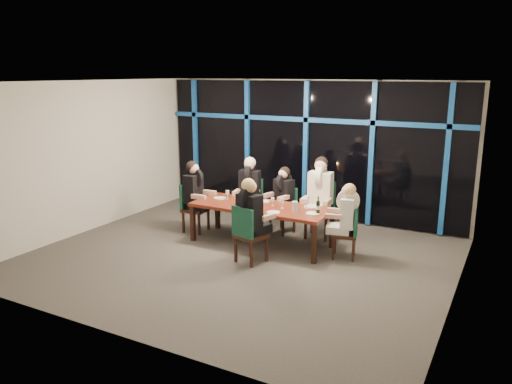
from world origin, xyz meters
TOP-DOWN VIEW (x-y plane):
  - room at (0.00, 0.00)m, footprint 7.04×7.00m
  - window_wall at (0.01, 2.93)m, footprint 6.86×0.43m
  - dining_table at (0.00, 0.80)m, footprint 2.60×1.00m
  - chair_far_left at (-0.71, 1.68)m, footprint 0.56×0.56m
  - chair_far_mid at (0.08, 1.68)m, footprint 0.53×0.53m
  - chair_far_right at (0.80, 1.77)m, footprint 0.54×0.54m
  - chair_end_left at (-1.61, 0.85)m, footprint 0.48×0.48m
  - chair_end_right at (1.67, 0.88)m, footprint 0.51×0.51m
  - chair_near_mid at (0.25, -0.16)m, footprint 0.57×0.57m
  - diner_far_left at (-0.69, 1.60)m, footprint 0.56×0.67m
  - diner_far_mid at (0.06, 1.61)m, footprint 0.53×0.62m
  - diner_far_right at (0.81, 1.68)m, footprint 0.56×0.69m
  - diner_end_left at (-1.52, 0.86)m, footprint 0.63×0.51m
  - diner_end_right at (1.60, 0.86)m, footprint 0.61×0.51m
  - diner_near_mid at (0.27, -0.08)m, footprint 0.57×0.67m
  - plate_far_left at (-0.57, 1.04)m, footprint 0.24×0.24m
  - plate_far_mid at (-0.10, 1.07)m, footprint 0.24×0.24m
  - plate_far_right at (0.85, 1.12)m, footprint 0.24×0.24m
  - plate_end_left at (-0.96, 0.89)m, footprint 0.24×0.24m
  - plate_end_right at (1.05, 0.73)m, footprint 0.24×0.24m
  - plate_near_mid at (0.41, 0.46)m, footprint 0.24×0.24m
  - wine_bottle at (1.13, 0.78)m, footprint 0.07×0.07m
  - water_pitcher at (0.72, 0.70)m, footprint 0.12×0.10m
  - tea_light at (-0.11, 0.51)m, footprint 0.05×0.05m
  - wine_glass_a at (-0.32, 0.64)m, footprint 0.07×0.07m
  - wine_glass_b at (0.19, 0.89)m, footprint 0.06×0.06m
  - wine_glass_c at (0.42, 0.81)m, footprint 0.07×0.07m
  - wine_glass_d at (-0.80, 0.91)m, footprint 0.07×0.07m
  - wine_glass_e at (0.81, 1.01)m, footprint 0.07×0.07m

SIDE VIEW (x-z plane):
  - chair_end_right at x=1.67m, z-range 0.05..0.96m
  - chair_far_mid at x=0.08m, z-range 0.05..0.97m
  - chair_end_left at x=-1.61m, z-range 0.06..1.04m
  - chair_near_mid at x=0.25m, z-range 0.06..1.06m
  - chair_far_left at x=-0.71m, z-range 0.06..1.06m
  - chair_far_right at x=0.80m, z-range 0.06..1.15m
  - dining_table at x=0.00m, z-range 0.31..1.06m
  - plate_far_left at x=-0.57m, z-range 0.75..0.76m
  - plate_far_mid at x=-0.10m, z-range 0.75..0.76m
  - plate_far_right at x=0.85m, z-range 0.75..0.76m
  - plate_end_left at x=-0.96m, z-range 0.75..0.76m
  - plate_end_right at x=1.05m, z-range 0.75..0.76m
  - plate_near_mid at x=0.41m, z-range 0.75..0.76m
  - tea_light at x=-0.11m, z-range 0.75..0.78m
  - water_pitcher at x=0.72m, z-range 0.75..0.94m
  - wine_glass_b at x=0.19m, z-range 0.79..0.94m
  - diner_end_right at x=1.60m, z-range 0.42..1.30m
  - wine_bottle at x=1.13m, z-range 0.71..1.03m
  - wine_glass_d at x=-0.80m, z-range 0.79..0.96m
  - diner_far_mid at x=0.06m, z-range 0.43..1.32m
  - wine_glass_a at x=-0.32m, z-range 0.79..0.96m
  - wine_glass_e at x=0.81m, z-range 0.79..0.97m
  - wine_glass_c at x=0.42m, z-range 0.79..0.98m
  - diner_end_left at x=-1.52m, z-range 0.46..1.42m
  - diner_near_mid at x=0.27m, z-range 0.47..1.44m
  - diner_far_left at x=-0.69m, z-range 0.47..1.45m
  - diner_far_right at x=0.81m, z-range 0.50..1.56m
  - window_wall at x=0.01m, z-range 0.08..3.02m
  - room at x=0.00m, z-range 0.51..3.53m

